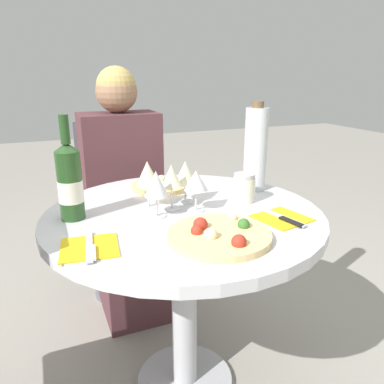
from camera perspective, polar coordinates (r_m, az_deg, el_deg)
ground_plane at (r=1.66m, az=-1.09°, el=-26.93°), size 12.00×12.00×0.00m
dining_table at (r=1.31m, az=-1.24°, el=-8.02°), size 0.93×0.93×0.72m
chair_behind_diner at (r=2.06m, az=-10.76°, el=-2.91°), size 0.40×0.40×0.93m
seated_diner at (r=1.89m, az=-9.92°, el=-1.98°), size 0.38×0.48×1.20m
pizza_large at (r=1.05m, az=4.10°, el=-6.51°), size 0.29×0.29×0.05m
pizza_small_far at (r=1.50m, az=-4.82°, el=0.97°), size 0.22×0.22×0.05m
wine_bottle at (r=1.22m, az=-18.11°, el=1.48°), size 0.08×0.08×0.33m
tall_carafe at (r=1.48m, az=9.68°, el=6.50°), size 0.09×0.09×0.34m
sugar_shaker at (r=1.35m, az=7.91°, el=0.62°), size 0.08×0.08×0.10m
wine_glass_back_right at (r=1.32m, az=-1.03°, el=2.92°), size 0.08×0.08×0.15m
wine_glass_center at (r=1.25m, az=-3.15°, el=2.32°), size 0.07×0.07×0.16m
wine_glass_front_left at (r=1.19m, az=-5.49°, el=1.16°), size 0.08×0.08×0.15m
wine_glass_back_left at (r=1.27m, az=-6.80°, el=2.72°), size 0.08×0.08×0.16m
wine_glass_front_right at (r=1.23m, az=0.61°, el=1.65°), size 0.08×0.08×0.14m
place_setting_left at (r=1.04m, az=-15.34°, el=-8.17°), size 0.17×0.19×0.01m
place_setting_right at (r=1.23m, az=13.61°, el=-3.88°), size 0.18×0.19×0.01m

